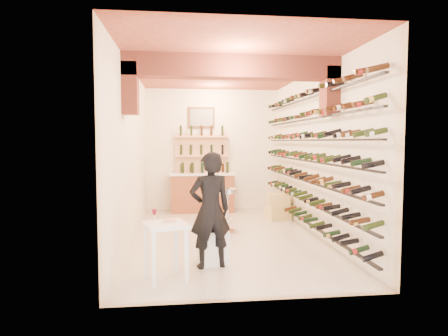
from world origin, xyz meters
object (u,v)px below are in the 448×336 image
at_px(white_stool, 213,246).
at_px(person, 210,210).
at_px(wine_rack, 304,156).
at_px(tasting_table, 165,233).
at_px(chrome_barstool, 227,207).
at_px(crate_lower, 278,213).
at_px(back_counter, 202,191).

xyz_separation_m(white_stool, person, (-0.05, -0.18, 0.59)).
relative_size(wine_rack, tasting_table, 6.15).
bearing_deg(wine_rack, chrome_barstool, 168.64).
height_order(wine_rack, white_stool, wine_rack).
bearing_deg(chrome_barstool, white_stool, -102.99).
xyz_separation_m(chrome_barstool, crate_lower, (1.35, 1.14, -0.35)).
height_order(chrome_barstool, crate_lower, chrome_barstool).
bearing_deg(tasting_table, person, 17.87).
relative_size(wine_rack, crate_lower, 10.60).
bearing_deg(tasting_table, chrome_barstool, 47.82).
height_order(wine_rack, tasting_table, wine_rack).
bearing_deg(crate_lower, chrome_barstool, -139.84).
distance_m(tasting_table, crate_lower, 4.43).
bearing_deg(person, chrome_barstool, -116.24).
relative_size(tasting_table, person, 0.55).
distance_m(chrome_barstool, crate_lower, 1.80).
distance_m(white_stool, crate_lower, 3.51).
distance_m(wine_rack, person, 2.74).
relative_size(person, crate_lower, 3.12).
bearing_deg(person, back_counter, -104.68).
relative_size(white_stool, crate_lower, 0.94).
relative_size(back_counter, white_stool, 3.35).
xyz_separation_m(back_counter, white_stool, (-0.08, -4.23, -0.28)).
distance_m(white_stool, chrome_barstool, 1.95).
distance_m(tasting_table, white_stool, 1.00).
relative_size(back_counter, person, 1.01).
height_order(tasting_table, white_stool, tasting_table).
relative_size(white_stool, person, 0.30).
xyz_separation_m(tasting_table, chrome_barstool, (1.11, 2.52, -0.11)).
bearing_deg(back_counter, wine_rack, -55.34).
bearing_deg(crate_lower, wine_rack, -84.78).
relative_size(wine_rack, back_counter, 3.35).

